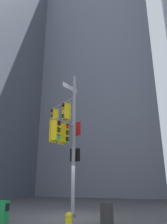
{
  "coord_description": "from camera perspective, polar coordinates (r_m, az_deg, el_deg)",
  "views": [
    {
      "loc": [
        3.99,
        -11.01,
        1.77
      ],
      "look_at": [
        0.4,
        0.56,
        5.68
      ],
      "focal_mm": 33.9,
      "sensor_mm": 36.0,
      "label": 1
    }
  ],
  "objects": [
    {
      "name": "signal_pole_assembly",
      "position": [
        12.16,
        -5.01,
        -4.48
      ],
      "size": [
        2.53,
        3.44,
        7.84
      ],
      "color": "gray",
      "rests_on": "ground"
    },
    {
      "name": "fire_hydrant",
      "position": [
        7.86,
        -4.03,
        -27.9
      ],
      "size": [
        0.33,
        0.23,
        0.76
      ],
      "color": "yellow",
      "rests_on": "ground"
    },
    {
      "name": "trash_bin",
      "position": [
        9.81,
        6.29,
        -25.59
      ],
      "size": [
        0.55,
        0.55,
        0.87
      ],
      "primitive_type": "cylinder",
      "color": "#2D2D2D",
      "rests_on": "ground"
    },
    {
      "name": "newspaper_box",
      "position": [
        10.92,
        -20.96,
        -23.76
      ],
      "size": [
        0.45,
        0.36,
        0.89
      ],
      "color": "#198C3F",
      "rests_on": "ground"
    },
    {
      "name": "ground",
      "position": [
        11.85,
        -2.96,
        -26.45
      ],
      "size": [
        120.0,
        120.0,
        0.0
      ],
      "primitive_type": "plane",
      "color": "#474749"
    },
    {
      "name": "building_mid_block",
      "position": [
        35.39,
        4.05,
        6.78
      ],
      "size": [
        16.88,
        16.88,
        33.02
      ],
      "primitive_type": "cube",
      "color": "slate",
      "rests_on": "ground"
    }
  ]
}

